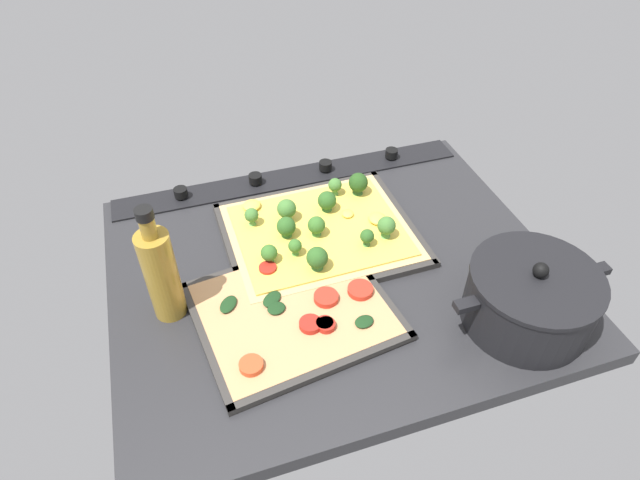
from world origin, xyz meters
TOP-DOWN VIEW (x-y plane):
  - ground_plane at (0.00, 0.00)cm, footprint 78.52×64.27cm
  - stove_control_panel at (0.00, -28.64)cm, footprint 75.38×7.00cm
  - baking_tray_front at (-0.10, -8.63)cm, footprint 36.09×30.16cm
  - broccoli_pizza at (-0.19, -8.84)cm, footprint 33.65×27.72cm
  - baking_tray_back at (9.96, 8.08)cm, footprint 34.27×30.56cm
  - veggie_pizza_back at (9.63, 8.30)cm, footprint 31.58×27.87cm
  - cooking_pot at (-25.41, 20.75)cm, footprint 27.24×20.44cm
  - oil_bottle at (29.06, 1.20)cm, footprint 5.28×5.28cm

SIDE VIEW (x-z plane):
  - ground_plane at x=0.00cm, z-range -3.00..0.00cm
  - baking_tray_front at x=-0.10cm, z-range -0.29..1.01cm
  - baking_tray_back at x=9.96cm, z-range -0.28..1.02cm
  - stove_control_panel at x=0.00cm, z-range -0.75..1.85cm
  - veggie_pizza_back at x=9.63cm, z-range 0.14..2.04cm
  - broccoli_pizza at x=-0.19cm, z-range -1.00..5.07cm
  - cooking_pot at x=-25.41cm, z-range -1.15..11.54cm
  - oil_bottle at x=29.06cm, z-range -1.86..19.90cm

